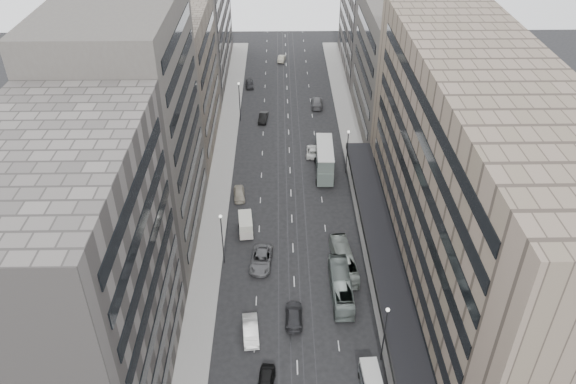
{
  "coord_description": "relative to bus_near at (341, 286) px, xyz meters",
  "views": [
    {
      "loc": [
        -1.76,
        -47.24,
        52.74
      ],
      "look_at": [
        -0.64,
        19.37,
        6.83
      ],
      "focal_mm": 35.0,
      "sensor_mm": 36.0,
      "label": 1
    }
  ],
  "objects": [
    {
      "name": "department_store",
      "position": [
        15.45,
        2.46,
        13.49
      ],
      "size": [
        19.2,
        60.0,
        30.0
      ],
      "color": "#7D6B5B",
      "rests_on": "ground"
    },
    {
      "name": "building_left_a",
      "position": [
        -27.5,
        -13.54,
        13.54
      ],
      "size": [
        15.0,
        28.0,
        30.0
      ],
      "primitive_type": "cube",
      "color": "slate",
      "rests_on": "ground"
    },
    {
      "name": "panel_van",
      "position": [
        -12.96,
        13.12,
        0.07
      ],
      "size": [
        2.51,
        4.56,
        2.77
      ],
      "rotation": [
        0.0,
        0.0,
        0.1
      ],
      "color": "beige",
      "rests_on": "ground"
    },
    {
      "name": "sedan_6",
      "position": [
        -1.73,
        35.81,
        -0.75
      ],
      "size": [
        2.72,
        5.26,
        1.42
      ],
      "primitive_type": "imported",
      "rotation": [
        0.0,
        0.0,
        3.07
      ],
      "color": "silver",
      "rests_on": "ground"
    },
    {
      "name": "sedan_3",
      "position": [
        -6.22,
        -4.32,
        -0.69
      ],
      "size": [
        2.28,
        5.32,
        1.53
      ],
      "primitive_type": "imported",
      "rotation": [
        0.0,
        0.0,
        3.11
      ],
      "color": "#28282A",
      "rests_on": "ground"
    },
    {
      "name": "sedan_1",
      "position": [
        -11.48,
        -6.73,
        -0.61
      ],
      "size": [
        2.27,
        5.3,
        1.7
      ],
      "primitive_type": "imported",
      "rotation": [
        0.0,
        0.0,
        0.09
      ],
      "color": "white",
      "rests_on": "ground"
    },
    {
      "name": "sedan_4",
      "position": [
        -14.44,
        22.27,
        -0.7
      ],
      "size": [
        2.19,
        4.58,
        1.51
      ],
      "primitive_type": "imported",
      "rotation": [
        0.0,
        0.0,
        0.09
      ],
      "color": "#A29986",
      "rests_on": "ground"
    },
    {
      "name": "building_left_c",
      "position": [
        -27.5,
        40.46,
        11.04
      ],
      "size": [
        15.0,
        28.0,
        25.0
      ],
      "primitive_type": "cube",
      "color": "#796D5E",
      "rests_on": "ground"
    },
    {
      "name": "sedan_8",
      "position": [
        -14.5,
        66.12,
        -0.71
      ],
      "size": [
        2.15,
        4.52,
        1.49
      ],
      "primitive_type": "imported",
      "rotation": [
        0.0,
        0.0,
        0.09
      ],
      "color": "black",
      "rests_on": "ground"
    },
    {
      "name": "double_decker",
      "position": [
        -0.13,
        29.23,
        1.44
      ],
      "size": [
        3.29,
        9.91,
        5.37
      ],
      "rotation": [
        0.0,
        0.0,
        -0.03
      ],
      "color": "slate",
      "rests_on": "ground"
    },
    {
      "name": "vw_microbus",
      "position": [
        1.91,
        -14.53,
        -0.06
      ],
      "size": [
        2.35,
        4.75,
        2.51
      ],
      "rotation": [
        0.0,
        0.0,
        0.06
      ],
      "color": "#53585A",
      "rests_on": "ground"
    },
    {
      "name": "sedan_7",
      "position": [
        0.2,
        55.9,
        -0.6
      ],
      "size": [
        2.68,
        6.03,
        1.72
      ],
      "primitive_type": "imported",
      "rotation": [
        0.0,
        0.0,
        3.09
      ],
      "color": "#565658",
      "rests_on": "ground"
    },
    {
      "name": "sedan_5",
      "position": [
        -11.07,
        49.32,
        -0.69
      ],
      "size": [
        2.11,
        4.82,
        1.54
      ],
      "primitive_type": "imported",
      "rotation": [
        0.0,
        0.0,
        -0.11
      ],
      "color": "black",
      "rests_on": "ground"
    },
    {
      "name": "building_left_b",
      "position": [
        -27.5,
        13.46,
        15.54
      ],
      "size": [
        15.0,
        26.0,
        34.0
      ],
      "primitive_type": "cube",
      "color": "#4E4944",
      "rests_on": "ground"
    },
    {
      "name": "lamp_right_near",
      "position": [
        3.7,
        -10.54,
        3.75
      ],
      "size": [
        0.44,
        0.44,
        8.32
      ],
      "color": "#262628",
      "rests_on": "ground"
    },
    {
      "name": "bus_far",
      "position": [
        0.89,
        5.04,
        -0.11
      ],
      "size": [
        3.32,
        9.89,
        2.7
      ],
      "primitive_type": "imported",
      "rotation": [
        0.0,
        0.0,
        3.25
      ],
      "color": "#909B92",
      "rests_on": "ground"
    },
    {
      "name": "ground",
      "position": [
        -6.0,
        -5.54,
        -1.46
      ],
      "size": [
        220.0,
        220.0,
        0.0
      ],
      "primitive_type": "plane",
      "color": "black",
      "rests_on": "ground"
    },
    {
      "name": "lamp_left_near",
      "position": [
        -15.7,
        6.46,
        3.75
      ],
      "size": [
        0.44,
        0.44,
        8.32
      ],
      "color": "#262628",
      "rests_on": "ground"
    },
    {
      "name": "sidewalk_right",
      "position": [
        6.0,
        31.96,
        -1.38
      ],
      "size": [
        4.0,
        125.0,
        0.15
      ],
      "primitive_type": "cube",
      "color": "gray",
      "rests_on": "ground"
    },
    {
      "name": "building_right_far",
      "position": [
        15.5,
        76.46,
        12.54
      ],
      "size": [
        15.0,
        32.0,
        28.0
      ],
      "primitive_type": "cube",
      "color": "slate",
      "rests_on": "ground"
    },
    {
      "name": "bus_near",
      "position": [
        0.0,
        0.0,
        0.0
      ],
      "size": [
        2.52,
        10.48,
        2.91
      ],
      "primitive_type": "imported",
      "rotation": [
        0.0,
        0.0,
        3.15
      ],
      "color": "gray",
      "rests_on": "ground"
    },
    {
      "name": "sidewalk_left",
      "position": [
        -18.0,
        31.96,
        -1.38
      ],
      "size": [
        4.0,
        125.0,
        0.15
      ],
      "primitive_type": "cube",
      "color": "gray",
      "rests_on": "ground"
    },
    {
      "name": "building_left_d",
      "position": [
        -27.5,
        73.46,
        12.54
      ],
      "size": [
        15.0,
        38.0,
        28.0
      ],
      "primitive_type": "cube",
      "color": "slate",
      "rests_on": "ground"
    },
    {
      "name": "sedan_9",
      "position": [
        -7.12,
        81.66,
        -0.72
      ],
      "size": [
        2.16,
        4.66,
        1.48
      ],
      "primitive_type": "imported",
      "rotation": [
        0.0,
        0.0,
        3.01
      ],
      "color": "#AEA890",
      "rests_on": "ground"
    },
    {
      "name": "lamp_right_far",
      "position": [
        3.7,
        29.46,
        3.75
      ],
      "size": [
        0.44,
        0.44,
        8.32
      ],
      "color": "#262628",
      "rests_on": "ground"
    },
    {
      "name": "sedan_0",
      "position": [
        -9.53,
        -14.02,
        -0.68
      ],
      "size": [
        2.32,
        4.72,
        1.55
      ],
      "primitive_type": "imported",
      "rotation": [
        0.0,
        0.0,
        -0.11
      ],
      "color": "black",
      "rests_on": "ground"
    },
    {
      "name": "sedan_2",
      "position": [
        -10.49,
        5.99,
        -0.6
      ],
      "size": [
        3.38,
        6.42,
        1.72
      ],
      "primitive_type": "imported",
      "rotation": [
        0.0,
        0.0,
        -0.09
      ],
      "color": "#5F5F62",
      "rests_on": "ground"
    },
    {
      "name": "lamp_left_far",
      "position": [
        -15.7,
        49.46,
        3.75
      ],
      "size": [
        0.44,
        0.44,
        8.32
      ],
      "color": "#262628",
      "rests_on": "ground"
    },
    {
      "name": "building_right_mid",
      "position": [
        15.5,
        46.46,
        10.54
      ],
      "size": [
        15.0,
        28.0,
        24.0
      ],
      "primitive_type": "cube",
      "color": "#4E4944",
      "rests_on": "ground"
    }
  ]
}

